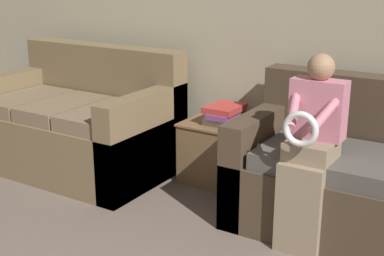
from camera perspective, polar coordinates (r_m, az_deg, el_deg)
wall_back at (r=3.94m, az=12.60°, el=11.48°), size 7.78×0.06×2.55m
couch_side at (r=4.50m, az=-12.05°, el=0.17°), size 1.59×0.96×0.98m
child_left_seated at (r=3.15m, az=12.49°, el=-1.94°), size 0.32×0.37×1.16m
side_shelf at (r=4.13m, az=3.45°, el=-2.57°), size 0.62×0.46×0.48m
book_stack at (r=4.03m, az=3.47°, el=1.50°), size 0.24×0.32×0.14m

